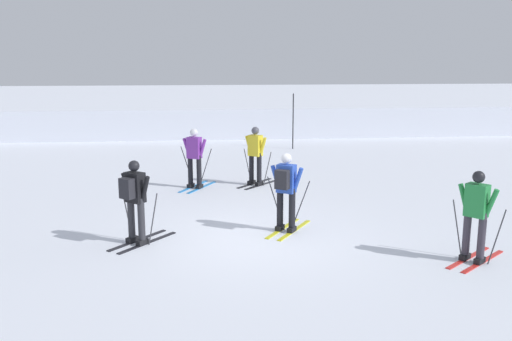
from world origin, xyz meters
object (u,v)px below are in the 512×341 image
object	(u,v)px
skier_purple	(195,157)
skier_green	(476,214)
skier_yellow	(255,154)
skier_blue	(286,189)
trail_marker_pole	(293,121)
skier_black	(135,198)

from	to	relation	value
skier_purple	skier_green	world-z (taller)	same
skier_green	skier_yellow	world-z (taller)	same
skier_purple	skier_yellow	size ratio (longest dim) A/B	1.00
skier_purple	skier_blue	distance (m)	4.69
skier_green	skier_blue	bearing A→B (deg)	146.40
skier_blue	trail_marker_pole	distance (m)	10.97
skier_purple	trail_marker_pole	distance (m)	7.61
skier_blue	skier_purple	bearing A→B (deg)	114.94
skier_yellow	skier_blue	distance (m)	4.49
skier_purple	skier_yellow	bearing A→B (deg)	7.72
skier_black	skier_yellow	distance (m)	5.77
skier_yellow	trail_marker_pole	xyz separation A→B (m)	(2.09, 6.32, 0.19)
skier_green	skier_yellow	bearing A→B (deg)	117.25
skier_purple	skier_green	distance (m)	8.17
skier_yellow	skier_purple	bearing A→B (deg)	-172.28
trail_marker_pole	skier_blue	bearing A→B (deg)	-99.78
skier_black	skier_green	world-z (taller)	same
skier_black	skier_green	xyz separation A→B (m)	(6.26, -1.58, -0.04)
skier_purple	skier_blue	bearing A→B (deg)	-65.06
skier_purple	trail_marker_pole	size ratio (longest dim) A/B	0.77
skier_black	skier_purple	bearing A→B (deg)	76.84
skier_purple	skier_green	size ratio (longest dim) A/B	1.00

